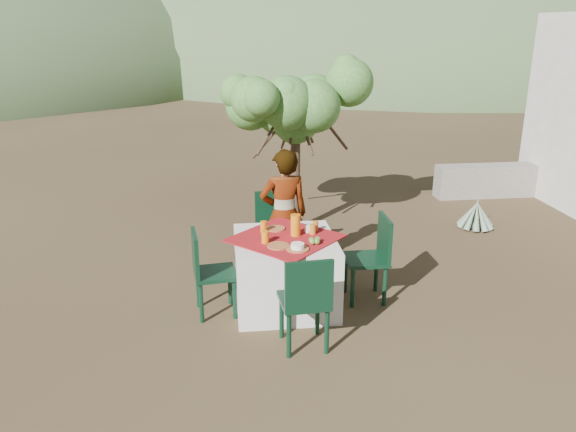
# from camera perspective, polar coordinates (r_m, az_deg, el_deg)

# --- Properties ---
(ground) EXTENTS (160.00, 160.00, 0.00)m
(ground) POSITION_cam_1_polar(r_m,az_deg,el_deg) (6.26, 6.11, -7.97)
(ground) COLOR #352618
(ground) RESTS_ON ground
(table) EXTENTS (1.30, 1.30, 0.76)m
(table) POSITION_cam_1_polar(r_m,az_deg,el_deg) (5.86, -0.28, -5.69)
(table) COLOR white
(table) RESTS_ON ground
(chair_far) EXTENTS (0.45, 0.45, 0.90)m
(chair_far) POSITION_cam_1_polar(r_m,az_deg,el_deg) (6.83, -1.47, -0.92)
(chair_far) COLOR black
(chair_far) RESTS_ON ground
(chair_near) EXTENTS (0.46, 0.46, 0.92)m
(chair_near) POSITION_cam_1_polar(r_m,az_deg,el_deg) (5.02, 1.83, -8.42)
(chair_near) COLOR black
(chair_near) RESTS_ON ground
(chair_left) EXTENTS (0.46, 0.46, 0.89)m
(chair_left) POSITION_cam_1_polar(r_m,az_deg,el_deg) (5.69, -8.20, -5.37)
(chair_left) COLOR black
(chair_left) RESTS_ON ground
(chair_right) EXTENTS (0.43, 0.43, 0.93)m
(chair_right) POSITION_cam_1_polar(r_m,az_deg,el_deg) (6.00, 8.65, -3.86)
(chair_right) COLOR black
(chair_right) RESTS_ON ground
(person) EXTENTS (0.60, 0.43, 1.53)m
(person) POSITION_cam_1_polar(r_m,az_deg,el_deg) (6.38, -0.41, 0.12)
(person) COLOR #8C6651
(person) RESTS_ON ground
(shrub_tree) EXTENTS (1.80, 1.77, 2.12)m
(shrub_tree) POSITION_cam_1_polar(r_m,az_deg,el_deg) (7.76, 1.20, 10.44)
(shrub_tree) COLOR #432E21
(shrub_tree) RESTS_ON ground
(agave) EXTENTS (0.54, 0.52, 0.56)m
(agave) POSITION_cam_1_polar(r_m,az_deg,el_deg) (8.58, 18.57, 0.04)
(agave) COLOR slate
(agave) RESTS_ON ground
(stone_wall) EXTENTS (2.60, 0.35, 0.55)m
(stone_wall) POSITION_cam_1_polar(r_m,az_deg,el_deg) (10.42, 21.60, 3.42)
(stone_wall) COLOR gray
(stone_wall) RESTS_ON ground
(hill_near_right) EXTENTS (48.00, 48.00, 20.00)m
(hill_near_right) POSITION_cam_1_polar(r_m,az_deg,el_deg) (43.61, 11.34, 14.81)
(hill_near_right) COLOR #3A512D
(hill_near_right) RESTS_ON ground
(hill_far_center) EXTENTS (60.00, 60.00, 24.00)m
(hill_far_center) POSITION_cam_1_polar(r_m,az_deg,el_deg) (57.56, -9.88, 15.79)
(hill_far_center) COLOR slate
(hill_far_center) RESTS_ON ground
(hill_far_right) EXTENTS (36.00, 36.00, 14.00)m
(hill_far_right) POSITION_cam_1_polar(r_m,az_deg,el_deg) (59.27, 23.63, 14.63)
(hill_far_right) COLOR slate
(hill_far_right) RESTS_ON ground
(plate_far) EXTENTS (0.20, 0.20, 0.01)m
(plate_far) POSITION_cam_1_polar(r_m,az_deg,el_deg) (5.93, -1.26, -1.29)
(plate_far) COLOR brown
(plate_far) RESTS_ON table
(plate_near) EXTENTS (0.22, 0.22, 0.01)m
(plate_near) POSITION_cam_1_polar(r_m,az_deg,el_deg) (5.48, -1.00, -3.05)
(plate_near) COLOR brown
(plate_near) RESTS_ON table
(glass_far) EXTENTS (0.07, 0.07, 0.11)m
(glass_far) POSITION_cam_1_polar(r_m,az_deg,el_deg) (5.85, -2.49, -1.09)
(glass_far) COLOR orange
(glass_far) RESTS_ON table
(glass_near) EXTENTS (0.08, 0.08, 0.12)m
(glass_near) POSITION_cam_1_polar(r_m,az_deg,el_deg) (5.55, -2.34, -2.15)
(glass_near) COLOR orange
(glass_near) RESTS_ON table
(juice_pitcher) EXTENTS (0.10, 0.10, 0.22)m
(juice_pitcher) POSITION_cam_1_polar(r_m,az_deg,el_deg) (5.72, 0.77, -0.93)
(juice_pitcher) COLOR orange
(juice_pitcher) RESTS_ON table
(bowl_plate) EXTENTS (0.23, 0.23, 0.01)m
(bowl_plate) POSITION_cam_1_polar(r_m,az_deg,el_deg) (5.41, 0.98, -3.35)
(bowl_plate) COLOR brown
(bowl_plate) RESTS_ON table
(white_bowl) EXTENTS (0.13, 0.13, 0.05)m
(white_bowl) POSITION_cam_1_polar(r_m,az_deg,el_deg) (5.40, 0.98, -3.05)
(white_bowl) COLOR white
(white_bowl) RESTS_ON bowl_plate
(jar_left) EXTENTS (0.07, 0.07, 0.10)m
(jar_left) POSITION_cam_1_polar(r_m,az_deg,el_deg) (5.79, 2.53, -1.35)
(jar_left) COLOR #BD6F21
(jar_left) RESTS_ON table
(jar_right) EXTENTS (0.06, 0.06, 0.10)m
(jar_right) POSITION_cam_1_polar(r_m,az_deg,el_deg) (5.90, 2.81, -1.00)
(jar_right) COLOR #BD6F21
(jar_right) RESTS_ON table
(napkin_holder) EXTENTS (0.08, 0.06, 0.09)m
(napkin_holder) POSITION_cam_1_polar(r_m,az_deg,el_deg) (5.84, 2.07, -1.26)
(napkin_holder) COLOR white
(napkin_holder) RESTS_ON table
(fruit_cluster) EXTENTS (0.12, 0.12, 0.06)m
(fruit_cluster) POSITION_cam_1_polar(r_m,az_deg,el_deg) (5.55, 2.72, -2.52)
(fruit_cluster) COLOR #5A7A2C
(fruit_cluster) RESTS_ON table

